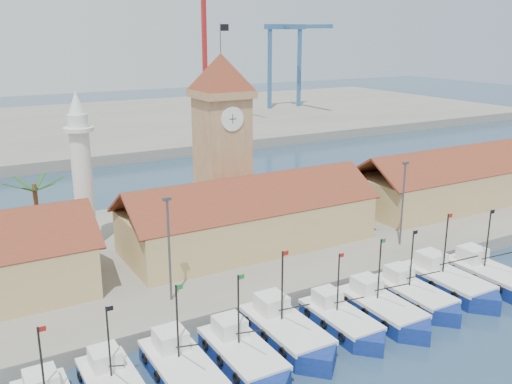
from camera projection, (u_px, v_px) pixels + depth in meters
ground at (373, 343)px, 44.53m from camera, size 400.00×400.00×0.00m
quay at (232, 240)px, 64.34m from camera, size 140.00×32.00×1.50m
terminal at (65, 128)px, 136.02m from camera, size 240.00×80.00×2.00m
boat_2 at (184, 373)px, 39.19m from camera, size 3.59×9.82×7.43m
boat_3 at (245, 358)px, 41.05m from camera, size 3.52×9.65×7.30m
boat_4 at (288, 334)px, 44.18m from camera, size 3.76×10.30×7.80m
boat_5 at (343, 323)px, 46.15m from camera, size 3.27×8.95×6.77m
boat_6 at (384, 311)px, 47.97m from camera, size 3.52×9.64×7.30m
boat_7 at (416, 297)px, 50.55m from camera, size 3.41×9.35×7.08m
boat_8 at (450, 284)px, 52.94m from camera, size 3.77×10.32×7.81m
boat_9 at (492, 278)px, 54.33m from camera, size 3.72×10.20×7.72m
hall_center at (249, 222)px, 60.12m from camera, size 27.04×10.13×7.61m
hall_right at (459, 183)px, 75.45m from camera, size 31.20×10.13×7.61m
clock_tower at (222, 139)px, 62.94m from camera, size 5.80×5.80×22.70m
minaret at (82, 171)px, 58.04m from camera, size 3.00×3.00×16.30m
palm_tree at (37, 216)px, 54.93m from camera, size 5.60×5.03×8.39m
lamp_posts at (295, 220)px, 53.01m from camera, size 80.70×0.25×9.03m
crane_red_right at (207, 18)px, 140.22m from camera, size 1.00×34.14×43.83m
gantry at (292, 43)px, 157.72m from camera, size 13.00×22.00×23.20m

